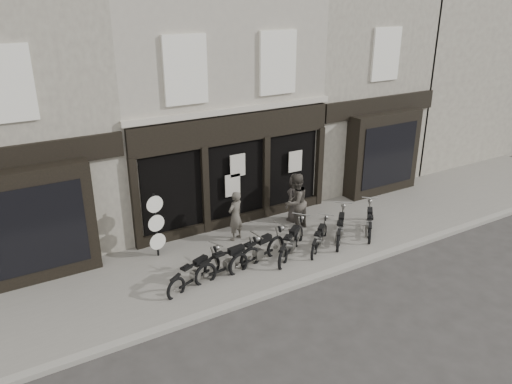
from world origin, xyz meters
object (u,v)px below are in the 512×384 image
man_left (235,216)px  motorcycle_4 (319,240)px  man_right (296,198)px  advert_sign_post (156,228)px  motorcycle_2 (258,253)px  motorcycle_5 (340,230)px  man_centre (295,202)px  motorcycle_6 (369,224)px  motorcycle_1 (229,264)px  motorcycle_0 (195,275)px  motorcycle_3 (291,245)px

man_left → motorcycle_4: bearing=116.3°
man_right → advert_sign_post: advert_sign_post is taller
motorcycle_2 → advert_sign_post: (-2.37, 1.89, 0.61)m
motorcycle_5 → man_centre: 1.71m
motorcycle_6 → man_left: man_left is taller
man_left → man_right: man_right is taller
man_left → motorcycle_1: bearing=35.2°
motorcycle_0 → man_left: bearing=16.4°
motorcycle_2 → motorcycle_6: motorcycle_2 is taller
motorcycle_1 → man_left: 2.17m
man_right → advert_sign_post: size_ratio=0.80×
motorcycle_3 → man_left: size_ratio=1.16×
motorcycle_1 → motorcycle_3: bearing=-5.1°
motorcycle_0 → man_right: man_right is taller
advert_sign_post → man_left: bearing=-12.2°
man_left → man_centre: bearing=149.1°
motorcycle_4 → man_right: 2.15m
motorcycle_6 → man_centre: bearing=97.2°
motorcycle_6 → advert_sign_post: bearing=115.2°
motorcycle_1 → man_left: bearing=50.2°
motorcycle_5 → advert_sign_post: bearing=115.0°
motorcycle_0 → man_right: (4.67, 1.96, 0.58)m
motorcycle_0 → man_left: 2.88m
motorcycle_3 → motorcycle_4: 1.00m
motorcycle_0 → motorcycle_3: (3.19, 0.05, 0.03)m
motorcycle_4 → man_left: (-1.97, 1.80, 0.58)m
motorcycle_1 → advert_sign_post: (-1.35, 2.00, 0.62)m
motorcycle_3 → man_left: 2.04m
motorcycle_3 → advert_sign_post: 4.05m
man_right → advert_sign_post: (-4.98, 0.04, 0.07)m
motorcycle_6 → motorcycle_3: bearing=131.3°
man_right → advert_sign_post: 4.98m
man_right → motorcycle_3: bearing=32.8°
motorcycle_6 → man_centre: man_centre is taller
motorcycle_4 → man_centre: 1.63m
motorcycle_2 → advert_sign_post: 3.09m
motorcycle_2 → man_right: bearing=21.8°
man_left → motorcycle_2: bearing=63.6°
motorcycle_1 → motorcycle_5: 4.09m
motorcycle_4 → motorcycle_5: size_ratio=0.95×
motorcycle_5 → motorcycle_2: bearing=134.1°
motorcycle_3 → advert_sign_post: size_ratio=0.88×
motorcycle_2 → motorcycle_6: (4.23, -0.10, -0.03)m
motorcycle_1 → motorcycle_6: 5.24m
motorcycle_0 → man_right: size_ratio=1.13×
motorcycle_3 → advert_sign_post: advert_sign_post is taller
motorcycle_4 → man_centre: size_ratio=0.82×
motorcycle_0 → motorcycle_3: bearing=-21.3°
motorcycle_1 → motorcycle_4: bearing=-7.1°
motorcycle_5 → man_left: 3.41m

